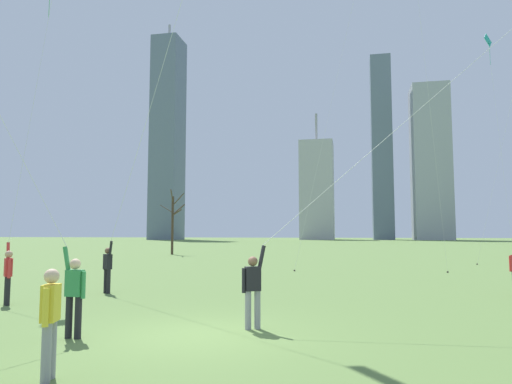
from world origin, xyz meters
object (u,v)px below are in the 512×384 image
object	(u,v)px
kite_flyer_midfield_left_red	(121,218)
distant_kite_drifting_left_white	(421,26)
bare_tree_rightmost	(173,221)
bystander_watching_nearby	(50,318)
kite_flyer_midfield_right_yellow	(397,151)
kite_flyer_far_back_green	(17,219)
kite_flyer_midfield_center_orange	(50,241)
distant_kite_low_near_trees_teal	(490,60)

from	to	relation	value
kite_flyer_midfield_left_red	distant_kite_drifting_left_white	distance (m)	18.74
kite_flyer_midfield_left_red	distant_kite_drifting_left_white	size ratio (longest dim) A/B	0.81
distant_kite_drifting_left_white	bare_tree_rightmost	size ratio (longest dim) A/B	2.43
bystander_watching_nearby	distant_kite_drifting_left_white	world-z (taller)	distant_kite_drifting_left_white
distant_kite_drifting_left_white	bare_tree_rightmost	world-z (taller)	distant_kite_drifting_left_white
kite_flyer_midfield_right_yellow	kite_flyer_far_back_green	size ratio (longest dim) A/B	1.15
kite_flyer_midfield_center_orange	kite_flyer_far_back_green	world-z (taller)	kite_flyer_far_back_green
kite_flyer_midfield_center_orange	kite_flyer_far_back_green	xyz separation A→B (m)	(-4.25, 4.27, 0.63)
kite_flyer_midfield_center_orange	kite_flyer_midfield_left_red	bearing A→B (deg)	105.56
distant_kite_low_near_trees_teal	kite_flyer_midfield_left_red	bearing A→B (deg)	-132.11
distant_kite_drifting_left_white	bare_tree_rightmost	distance (m)	30.10
kite_flyer_midfield_center_orange	bare_tree_rightmost	xyz separation A→B (m)	(-11.30, 35.34, 1.36)
kite_flyer_midfield_center_orange	kite_flyer_midfield_right_yellow	bearing A→B (deg)	25.73
kite_flyer_midfield_left_red	bystander_watching_nearby	bearing A→B (deg)	-68.10
kite_flyer_midfield_center_orange	distant_kite_drifting_left_white	xyz separation A→B (m)	(10.04, 16.53, 11.19)
kite_flyer_midfield_center_orange	kite_flyer_midfield_right_yellow	distance (m)	8.49
kite_flyer_midfield_center_orange	bare_tree_rightmost	bearing A→B (deg)	107.74
kite_flyer_midfield_left_red	kite_flyer_midfield_right_yellow	bearing A→B (deg)	-17.75
bystander_watching_nearby	distant_kite_low_near_trees_teal	xyz separation A→B (m)	(14.42, 28.89, 13.62)
kite_flyer_far_back_green	distant_kite_low_near_trees_teal	xyz separation A→B (m)	(20.46, 22.15, 11.92)
distant_kite_low_near_trees_teal	bare_tree_rightmost	world-z (taller)	distant_kite_low_near_trees_teal
kite_flyer_midfield_left_red	bystander_watching_nearby	world-z (taller)	kite_flyer_midfield_left_red
kite_flyer_far_back_green	distant_kite_drifting_left_white	distance (m)	21.59
kite_flyer_midfield_right_yellow	distant_kite_low_near_trees_teal	xyz separation A→B (m)	(8.84, 22.87, 10.27)
bystander_watching_nearby	distant_kite_low_near_trees_teal	bearing A→B (deg)	63.48
kite_flyer_midfield_left_red	bare_tree_rightmost	size ratio (longest dim) A/B	1.98
kite_flyer_midfield_right_yellow	distant_kite_low_near_trees_teal	world-z (taller)	distant_kite_low_near_trees_teal
kite_flyer_midfield_left_red	bystander_watching_nearby	xyz separation A→B (m)	(3.60, -8.96, -1.77)
kite_flyer_midfield_center_orange	kite_flyer_midfield_right_yellow	xyz separation A→B (m)	(7.37, 3.55, 2.27)
kite_flyer_midfield_right_yellow	kite_flyer_midfield_center_orange	bearing A→B (deg)	-154.27
kite_flyer_midfield_center_orange	bystander_watching_nearby	world-z (taller)	kite_flyer_midfield_center_orange
kite_flyer_midfield_center_orange	kite_flyer_far_back_green	bearing A→B (deg)	134.88
bystander_watching_nearby	bare_tree_rightmost	distance (m)	40.08
distant_kite_drifting_left_white	distant_kite_low_near_trees_teal	size ratio (longest dim) A/B	0.95
kite_flyer_midfield_left_red	kite_flyer_midfield_center_orange	bearing A→B (deg)	-74.44
kite_flyer_midfield_right_yellow	bystander_watching_nearby	xyz separation A→B (m)	(-5.58, -6.02, -3.34)
bare_tree_rightmost	distant_kite_drifting_left_white	bearing A→B (deg)	-41.39
kite_flyer_far_back_green	distant_kite_low_near_trees_teal	distance (m)	32.42
kite_flyer_far_back_green	distant_kite_drifting_left_white	bearing A→B (deg)	40.61
kite_flyer_midfield_left_red	kite_flyer_midfield_right_yellow	size ratio (longest dim) A/B	0.82
kite_flyer_midfield_center_orange	kite_flyer_midfield_right_yellow	world-z (taller)	kite_flyer_midfield_right_yellow
distant_kite_drifting_left_white	distant_kite_low_near_trees_teal	world-z (taller)	distant_kite_low_near_trees_teal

